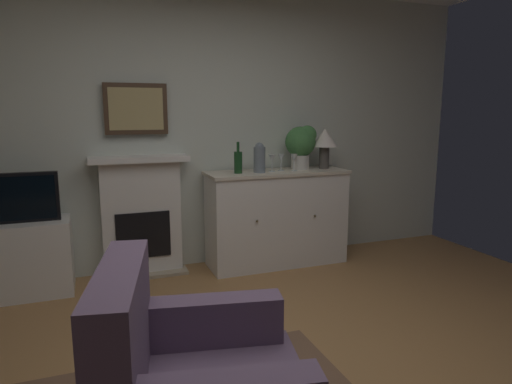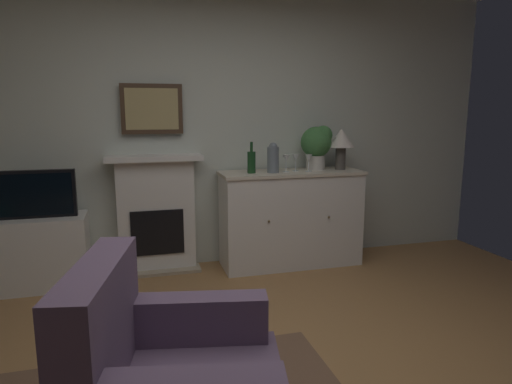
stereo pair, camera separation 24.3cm
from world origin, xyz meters
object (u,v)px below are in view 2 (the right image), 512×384
vase_decorative (273,158)px  tv_set (36,194)px  table_lamp (341,141)px  potted_plant_small (317,143)px  sideboard_cabinet (291,218)px  wine_glass_left (286,159)px  framed_picture (152,109)px  wine_glass_center (296,158)px  fireplace_unit (156,214)px  tv_cabinet (42,252)px  wine_glass_right (309,159)px  wine_bottle (251,162)px

vase_decorative → tv_set: (-2.05, 0.04, -0.25)m
table_lamp → potted_plant_small: 0.24m
sideboard_cabinet → wine_glass_left: size_ratio=8.33×
sideboard_cabinet → tv_set: size_ratio=2.22×
sideboard_cabinet → wine_glass_left: bearing=-154.0°
framed_picture → sideboard_cabinet: size_ratio=0.40×
wine_glass_left → wine_glass_center: same height
fireplace_unit → tv_cabinet: fireplace_unit is taller
sideboard_cabinet → vase_decorative: (-0.20, -0.05, 0.60)m
potted_plant_small → table_lamp: bearing=-11.0°
sideboard_cabinet → table_lamp: table_lamp is taller
fireplace_unit → tv_set: size_ratio=1.77×
vase_decorative → potted_plant_small: (0.48, 0.10, 0.12)m
table_lamp → wine_glass_right: bearing=-171.4°
wine_glass_left → wine_glass_center: (0.11, 0.04, 0.00)m
framed_picture → wine_glass_right: (1.43, -0.28, -0.46)m
sideboard_cabinet → tv_set: (-2.25, -0.01, 0.35)m
wine_glass_center → framed_picture: bearing=170.5°
wine_glass_left → wine_glass_center: size_ratio=1.00×
fireplace_unit → sideboard_cabinet: bearing=-7.9°
framed_picture → wine_glass_center: (1.32, -0.22, -0.46)m
framed_picture → sideboard_cabinet: 1.66m
fireplace_unit → vase_decorative: bearing=-12.0°
vase_decorative → wine_glass_center: bearing=12.4°
tv_cabinet → potted_plant_small: size_ratio=1.74×
table_lamp → wine_glass_left: table_lamp is taller
wine_glass_left → potted_plant_small: size_ratio=0.38×
table_lamp → vase_decorative: table_lamp is taller
wine_glass_right → fireplace_unit: bearing=170.8°
tv_set → tv_cabinet: bearing=90.0°
framed_picture → wine_glass_left: (1.21, -0.26, -0.46)m
wine_bottle → wine_glass_center: size_ratio=1.76×
tv_cabinet → wine_glass_right: bearing=-1.7°
wine_glass_right → wine_glass_center: bearing=152.2°
sideboard_cabinet → table_lamp: (0.51, 0.00, 0.74)m
framed_picture → wine_glass_center: framed_picture is taller
fireplace_unit → wine_bottle: bearing=-13.2°
framed_picture → wine_glass_center: size_ratio=3.33×
fireplace_unit → wine_bottle: wine_bottle is taller
table_lamp → wine_glass_left: (-0.58, -0.03, -0.16)m
wine_glass_left → tv_set: 2.19m
framed_picture → table_lamp: size_ratio=1.38×
fireplace_unit → wine_glass_right: bearing=-9.2°
fireplace_unit → wine_glass_right: 1.53m
wine_glass_left → wine_bottle: bearing=178.8°
table_lamp → wine_bottle: size_ratio=1.38×
sideboard_cabinet → wine_glass_right: wine_glass_right is taller
tv_cabinet → fireplace_unit: bearing=9.4°
table_lamp → wine_glass_center: bearing=179.6°
table_lamp → vase_decorative: 0.73m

